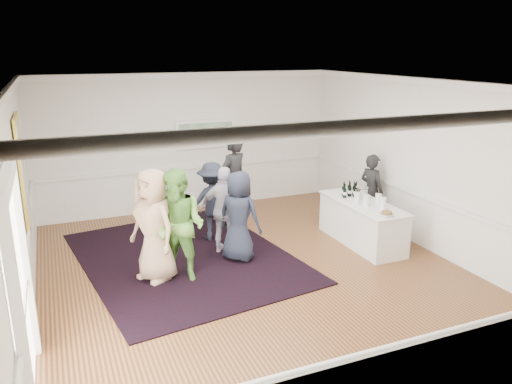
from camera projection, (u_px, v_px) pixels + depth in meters
name	position (u px, v px, depth m)	size (l,w,h in m)	color
floor	(254.00, 273.00, 8.57)	(8.00, 8.00, 0.00)	brown
ceiling	(254.00, 83.00, 7.68)	(7.00, 8.00, 0.02)	white
wall_left	(18.00, 209.00, 6.84)	(0.02, 8.00, 3.20)	white
wall_right	(425.00, 165.00, 9.42)	(0.02, 8.00, 3.20)	white
wall_back	(189.00, 142.00, 11.67)	(7.00, 0.02, 3.20)	white
wall_front	(419.00, 288.00, 4.58)	(7.00, 0.02, 3.20)	white
wainscoting	(254.00, 246.00, 8.43)	(7.00, 8.00, 1.00)	white
mirror	(23.00, 173.00, 7.95)	(0.05, 1.25, 1.85)	gold
doorway	(19.00, 277.00, 5.22)	(0.10, 1.78, 2.56)	white
landscape_painting	(206.00, 134.00, 11.72)	(1.44, 0.06, 0.66)	white
area_rug	(185.00, 257.00, 9.20)	(3.47, 4.56, 0.02)	black
serving_table	(362.00, 223.00, 9.78)	(0.80, 2.09, 0.84)	white
bartender	(371.00, 191.00, 10.60)	(0.58, 0.38, 1.59)	black
guest_tan	(153.00, 225.00, 8.10)	(0.93, 0.60, 1.89)	tan
guest_green	(179.00, 226.00, 8.12)	(0.91, 0.71, 1.87)	#65A943
guest_lilac	(225.00, 210.00, 9.24)	(0.97, 0.40, 1.65)	silver
guest_dark_a	(212.00, 202.00, 9.88)	(1.03, 0.59, 1.59)	#1D2231
guest_dark_b	(233.00, 182.00, 10.45)	(0.74, 0.48, 2.02)	black
guest_navy	(239.00, 216.00, 8.91)	(0.81, 0.53, 1.66)	#1D2231
wine_bottles	(350.00, 189.00, 10.03)	(0.40, 0.27, 0.31)	black
juice_pitchers	(371.00, 200.00, 9.40)	(0.44, 0.58, 0.24)	#71AD3D
ice_bucket	(361.00, 193.00, 9.85)	(0.26, 0.26, 0.24)	silver
nut_bowl	(387.00, 214.00, 8.88)	(0.26, 0.26, 0.07)	white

